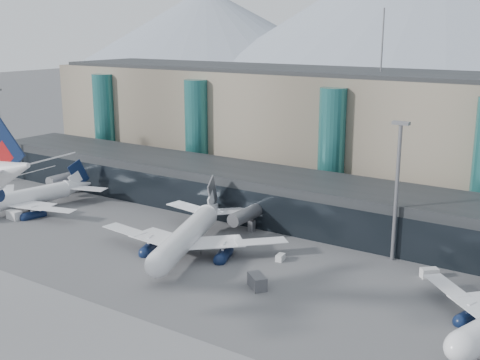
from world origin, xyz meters
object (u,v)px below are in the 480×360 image
(jet_parked_mid, at_px, (192,224))
(veh_g, at_px, (280,257))
(lightmast_mid, at_px, (397,184))
(veh_d, at_px, (429,273))
(jet_parked_left, at_px, (33,191))
(veh_c, at_px, (257,281))
(lightmast_left, at_px, (0,130))
(veh_a, at_px, (14,215))
(veh_f, at_px, (43,203))

(jet_parked_mid, bearing_deg, veh_g, -97.43)
(lightmast_mid, xyz_separation_m, veh_d, (8.10, -4.39, -13.59))
(jet_parked_left, relative_size, jet_parked_mid, 0.89)
(veh_c, bearing_deg, veh_g, 140.75)
(jet_parked_mid, bearing_deg, lightmast_mid, -85.14)
(lightmast_mid, bearing_deg, lightmast_left, -178.44)
(veh_d, distance_m, veh_g, 26.05)
(lightmast_left, relative_size, veh_c, 6.31)
(lightmast_mid, distance_m, veh_a, 82.87)
(jet_parked_left, xyz_separation_m, veh_f, (0.50, 2.08, -3.40))
(jet_parked_left, distance_m, veh_a, 8.83)
(jet_parked_left, height_order, veh_c, jet_parked_left)
(veh_a, xyz_separation_m, veh_g, (61.53, 11.49, -0.38))
(lightmast_mid, height_order, veh_g, lightmast_mid)
(veh_d, bearing_deg, jet_parked_mid, 152.66)
(lightmast_left, bearing_deg, veh_d, -0.67)
(jet_parked_mid, distance_m, veh_a, 44.92)
(lightmast_left, distance_m, veh_d, 118.89)
(lightmast_left, bearing_deg, veh_c, -12.46)
(lightmast_mid, relative_size, veh_d, 8.80)
(veh_c, height_order, veh_f, veh_c)
(lightmast_left, height_order, jet_parked_mid, lightmast_left)
(jet_parked_mid, bearing_deg, veh_f, 68.12)
(veh_c, xyz_separation_m, veh_f, (-66.75, 10.67, -0.28))
(lightmast_mid, distance_m, veh_f, 83.08)
(veh_a, xyz_separation_m, veh_c, (64.30, -0.93, 0.14))
(veh_a, distance_m, veh_f, 10.05)
(jet_parked_mid, relative_size, veh_f, 12.98)
(jet_parked_mid, distance_m, veh_f, 46.73)
(lightmast_mid, height_order, jet_parked_left, lightmast_mid)
(veh_d, bearing_deg, veh_c, 179.72)
(jet_parked_left, distance_m, veh_f, 4.02)
(lightmast_mid, xyz_separation_m, jet_parked_left, (-81.34, -15.61, -10.17))
(veh_a, bearing_deg, lightmast_mid, 20.66)
(veh_c, xyz_separation_m, veh_g, (-2.78, 12.41, -0.52))
(lightmast_mid, xyz_separation_m, jet_parked_mid, (-34.31, -15.50, -9.65))
(jet_parked_left, relative_size, veh_g, 16.75)
(jet_parked_mid, xyz_separation_m, veh_d, (42.42, 11.11, -3.94))
(veh_f, bearing_deg, veh_c, -143.07)
(lightmast_left, distance_m, veh_f, 33.84)
(veh_c, relative_size, veh_d, 1.39)
(jet_parked_left, relative_size, veh_a, 9.88)
(jet_parked_left, distance_m, jet_parked_mid, 47.03)
(lightmast_left, height_order, jet_parked_left, lightmast_left)
(lightmast_left, distance_m, lightmast_mid, 110.04)
(veh_d, bearing_deg, lightmast_left, 137.30)
(jet_parked_mid, height_order, veh_g, jet_parked_mid)
(veh_a, relative_size, veh_c, 0.87)
(lightmast_left, xyz_separation_m, jet_parked_mid, (75.69, -12.50, -9.65))
(jet_parked_left, bearing_deg, jet_parked_mid, -78.69)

